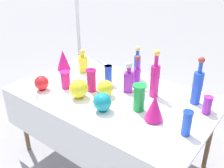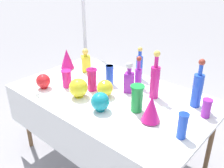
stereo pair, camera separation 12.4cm
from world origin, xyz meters
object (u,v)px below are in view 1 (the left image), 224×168
(slender_vase_4, at_px, (139,97))
(round_bowl_1, at_px, (105,88))
(round_bowl_0, at_px, (79,89))
(round_bowl_3, at_px, (102,102))
(tall_bottle_0, at_px, (137,74))
(square_decanter_1, at_px, (83,62))
(tall_bottle_2, at_px, (155,78))
(tall_bottle_3, at_px, (197,86))
(canopy_pole, at_px, (79,39))
(tall_bottle_1, at_px, (137,65))
(slender_vase_5, at_px, (108,75))
(slender_vase_3, at_px, (207,104))
(slender_vase_1, at_px, (187,122))
(fluted_vase_0, at_px, (63,60))
(slender_vase_0, at_px, (66,79))
(slender_vase_2, at_px, (91,80))
(square_decanter_0, at_px, (129,79))
(round_bowl_2, at_px, (42,83))
(fluted_vase_1, at_px, (154,108))

(slender_vase_4, relative_size, round_bowl_1, 1.45)
(round_bowl_0, bearing_deg, round_bowl_3, -7.29)
(round_bowl_1, bearing_deg, tall_bottle_0, 73.10)
(square_decanter_1, bearing_deg, round_bowl_3, -35.44)
(tall_bottle_2, height_order, round_bowl_0, tall_bottle_2)
(tall_bottle_3, height_order, canopy_pole, canopy_pole)
(tall_bottle_1, height_order, slender_vase_5, tall_bottle_1)
(slender_vase_3, xyz_separation_m, round_bowl_1, (-0.81, -0.27, -0.00))
(tall_bottle_2, bearing_deg, tall_bottle_0, 160.89)
(tall_bottle_0, bearing_deg, slender_vase_1, -32.62)
(slender_vase_4, xyz_separation_m, fluted_vase_0, (-1.11, 0.21, -0.00))
(round_bowl_3, bearing_deg, slender_vase_3, 35.30)
(round_bowl_0, distance_m, round_bowl_3, 0.31)
(slender_vase_0, bearing_deg, slender_vase_2, 25.45)
(tall_bottle_0, height_order, round_bowl_0, tall_bottle_0)
(slender_vase_2, bearing_deg, slender_vase_4, -2.00)
(fluted_vase_0, xyz_separation_m, canopy_pole, (-0.36, 0.61, 0.04))
(tall_bottle_3, xyz_separation_m, square_decanter_0, (-0.57, -0.17, -0.04))
(tall_bottle_2, xyz_separation_m, slender_vase_4, (0.02, -0.28, -0.06))
(round_bowl_0, bearing_deg, round_bowl_2, -164.59)
(slender_vase_0, bearing_deg, square_decanter_1, 110.78)
(square_decanter_0, relative_size, slender_vase_4, 1.30)
(fluted_vase_0, bearing_deg, slender_vase_2, -17.77)
(square_decanter_1, xyz_separation_m, slender_vase_4, (0.90, -0.29, 0.01))
(slender_vase_1, bearing_deg, square_decanter_0, 156.81)
(fluted_vase_0, bearing_deg, slender_vase_3, 2.88)
(slender_vase_0, xyz_separation_m, fluted_vase_0, (-0.36, 0.30, 0.03))
(slender_vase_5, height_order, fluted_vase_1, fluted_vase_1)
(slender_vase_1, distance_m, round_bowl_2, 1.35)
(slender_vase_5, distance_m, fluted_vase_1, 0.72)
(slender_vase_5, relative_size, canopy_pole, 0.08)
(fluted_vase_1, height_order, canopy_pole, canopy_pole)
(square_decanter_1, xyz_separation_m, slender_vase_3, (1.36, -0.01, -0.03))
(square_decanter_0, bearing_deg, round_bowl_3, -86.09)
(slender_vase_0, bearing_deg, slender_vase_4, 6.87)
(tall_bottle_2, height_order, round_bowl_1, tall_bottle_2)
(tall_bottle_0, height_order, slender_vase_2, tall_bottle_0)
(square_decanter_1, relative_size, slender_vase_3, 1.71)
(round_bowl_1, bearing_deg, canopy_pole, 144.20)
(round_bowl_1, bearing_deg, slender_vase_0, -165.60)
(round_bowl_1, bearing_deg, round_bowl_3, -56.23)
(fluted_vase_1, xyz_separation_m, round_bowl_3, (-0.39, -0.14, -0.03))
(round_bowl_1, bearing_deg, square_decanter_0, 62.26)
(tall_bottle_1, bearing_deg, slender_vase_2, -109.43)
(tall_bottle_3, xyz_separation_m, fluted_vase_1, (-0.15, -0.44, -0.05))
(round_bowl_0, height_order, round_bowl_2, round_bowl_0)
(slender_vase_2, bearing_deg, slender_vase_1, -5.59)
(slender_vase_3, distance_m, fluted_vase_1, 0.44)
(tall_bottle_1, relative_size, square_decanter_0, 1.16)
(tall_bottle_1, bearing_deg, canopy_pole, 165.04)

